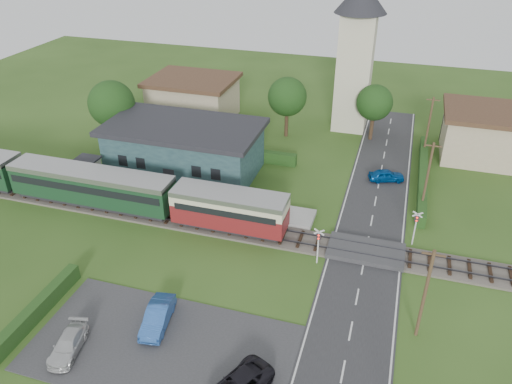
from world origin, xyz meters
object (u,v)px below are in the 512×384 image
(train, at_px, (62,181))
(crossing_signal_near, at_px, (318,241))
(house_west, at_px, (193,98))
(church_tower, at_px, (357,46))
(car_park_blue, at_px, (158,316))
(crossing_signal_far, at_px, (416,223))
(station_building, at_px, (185,148))
(pedestrian_far, at_px, (106,174))
(car_park_silver, at_px, (68,344))
(car_on_road, at_px, (386,175))
(equipment_hut, at_px, (88,170))
(pedestrian_near, at_px, (207,197))
(house_east, at_px, (482,133))

(train, bearing_deg, crossing_signal_near, -5.50)
(train, height_order, house_west, house_west)
(church_tower, distance_m, house_west, 21.55)
(house_west, xyz_separation_m, car_park_blue, (12.36, -35.23, -2.02))
(house_west, height_order, car_park_blue, house_west)
(house_west, distance_m, crossing_signal_far, 35.26)
(station_building, relative_size, pedestrian_far, 8.51)
(car_park_silver, bearing_deg, car_park_blue, 29.73)
(car_park_blue, bearing_deg, house_west, 100.16)
(car_on_road, relative_size, pedestrian_far, 1.92)
(equipment_hut, relative_size, pedestrian_near, 1.56)
(crossing_signal_near, distance_m, car_on_road, 15.99)
(house_west, bearing_deg, station_building, -70.35)
(church_tower, xyz_separation_m, house_east, (15.00, -4.00, -7.43))
(equipment_hut, height_order, car_on_road, equipment_hut)
(train, xyz_separation_m, car_park_blue, (15.94, -12.23, -1.41))
(equipment_hut, bearing_deg, pedestrian_near, -2.55)
(equipment_hut, xyz_separation_m, pedestrian_near, (12.97, -0.58, -0.48))
(church_tower, xyz_separation_m, pedestrian_near, (-10.03, -23.38, -8.96))
(train, distance_m, house_east, 44.42)
(equipment_hut, height_order, crossing_signal_far, crossing_signal_far)
(crossing_signal_near, bearing_deg, train, 174.50)
(crossing_signal_far, height_order, car_park_silver, crossing_signal_far)
(house_east, height_order, car_park_blue, house_east)
(house_east, height_order, pedestrian_near, house_east)
(house_west, height_order, pedestrian_far, house_west)
(crossing_signal_near, bearing_deg, pedestrian_far, 165.14)
(car_park_silver, bearing_deg, church_tower, 63.06)
(crossing_signal_near, relative_size, car_park_blue, 0.78)
(house_east, bearing_deg, crossing_signal_far, -108.08)
(car_park_blue, bearing_deg, pedestrian_near, 89.96)
(train, height_order, car_park_blue, train)
(crossing_signal_near, height_order, crossing_signal_far, same)
(car_park_silver, bearing_deg, crossing_signal_near, 34.40)
(crossing_signal_near, bearing_deg, car_on_road, 74.61)
(crossing_signal_far, bearing_deg, crossing_signal_near, -146.31)
(house_west, bearing_deg, equipment_hut, -98.62)
(station_building, distance_m, crossing_signal_far, 24.51)
(house_east, distance_m, pedestrian_far, 40.66)
(station_building, height_order, house_east, house_east)
(equipment_hut, relative_size, car_park_blue, 0.61)
(train, bearing_deg, station_building, 46.36)
(crossing_signal_near, height_order, car_park_silver, crossing_signal_near)
(house_west, xyz_separation_m, pedestrian_near, (9.97, -20.38, -1.53))
(train, relative_size, crossing_signal_near, 13.18)
(equipment_hut, distance_m, car_park_silver, 22.15)
(train, distance_m, car_park_silver, 19.80)
(car_park_silver, bearing_deg, equipment_hut, 108.75)
(train, distance_m, car_park_blue, 20.14)
(house_west, bearing_deg, pedestrian_near, -63.92)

